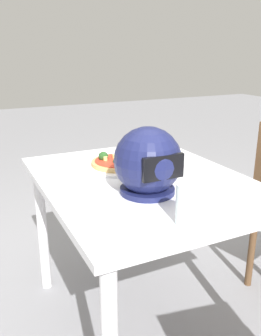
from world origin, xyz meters
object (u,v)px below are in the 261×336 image
object	(u,v)px
dining_table	(143,199)
motorcycle_helmet	(148,162)
pizza	(119,162)
drinking_glass	(187,204)

from	to	relation	value
dining_table	motorcycle_helmet	size ratio (longest dim) A/B	4.13
pizza	motorcycle_helmet	xyz separation A→B (m)	(0.03, 0.33, 0.09)
dining_table	motorcycle_helmet	distance (m)	0.26
dining_table	motorcycle_helmet	bearing A→B (deg)	68.21
pizza	drinking_glass	bearing A→B (deg)	86.18
dining_table	drinking_glass	bearing A→B (deg)	80.49
dining_table	drinking_glass	distance (m)	0.45
pizza	drinking_glass	size ratio (longest dim) A/B	1.96
drinking_glass	pizza	bearing A→B (deg)	-93.82
drinking_glass	dining_table	bearing A→B (deg)	-99.51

